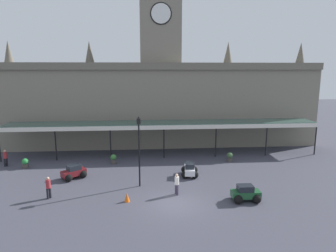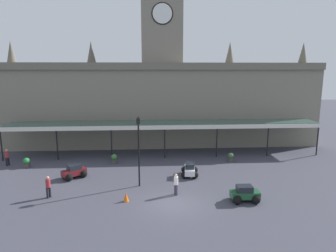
{
  "view_description": "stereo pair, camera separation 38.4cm",
  "coord_description": "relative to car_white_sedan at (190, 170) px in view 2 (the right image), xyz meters",
  "views": [
    {
      "loc": [
        -1.99,
        -19.63,
        9.41
      ],
      "look_at": [
        0.0,
        5.56,
        4.56
      ],
      "focal_mm": 31.8,
      "sensor_mm": 36.0,
      "label": 1
    },
    {
      "loc": [
        -1.61,
        -19.66,
        9.41
      ],
      "look_at": [
        0.0,
        5.56,
        4.56
      ],
      "focal_mm": 31.8,
      "sensor_mm": 36.0,
      "label": 2
    }
  ],
  "objects": [
    {
      "name": "ground_plane",
      "position": [
        -1.94,
        -5.53,
        -0.5
      ],
      "size": [
        140.0,
        140.0,
        0.0
      ],
      "primitive_type": "plane",
      "color": "#40404C"
    },
    {
      "name": "planter_forecourt_centre",
      "position": [
        -7.15,
        4.03,
        -0.01
      ],
      "size": [
        0.6,
        0.6,
        0.96
      ],
      "color": "#47423D",
      "rests_on": "ground"
    },
    {
      "name": "planter_by_canopy",
      "position": [
        -15.5,
        3.28,
        -0.01
      ],
      "size": [
        0.6,
        0.6,
        0.96
      ],
      "color": "#47423D",
      "rests_on": "ground"
    },
    {
      "name": "pedestrian_crossing_forecourt",
      "position": [
        -17.61,
        4.0,
        0.41
      ],
      "size": [
        0.34,
        0.36,
        1.67
      ],
      "color": "black",
      "rests_on": "ground"
    },
    {
      "name": "planter_near_kerb",
      "position": [
        4.76,
        3.8,
        -0.01
      ],
      "size": [
        0.6,
        0.6,
        0.96
      ],
      "color": "#47423D",
      "rests_on": "ground"
    },
    {
      "name": "traffic_cone",
      "position": [
        -5.3,
        -4.94,
        -0.17
      ],
      "size": [
        0.4,
        0.4,
        0.67
      ],
      "primitive_type": "cone",
      "color": "orange",
      "rests_on": "ground"
    },
    {
      "name": "car_green_sedan",
      "position": [
        3.26,
        -5.47,
        0.0
      ],
      "size": [
        2.06,
        1.54,
        1.19
      ],
      "color": "#1E512D",
      "rests_on": "ground"
    },
    {
      "name": "pedestrian_near_entrance",
      "position": [
        -1.59,
        -4.01,
        0.41
      ],
      "size": [
        0.34,
        0.37,
        1.67
      ],
      "color": "#3F384C",
      "rests_on": "ground"
    },
    {
      "name": "victorian_lamppost",
      "position": [
        -4.42,
        -2.09,
        3.01
      ],
      "size": [
        0.3,
        0.3,
        5.75
      ],
      "color": "black",
      "rests_on": "ground"
    },
    {
      "name": "station_building",
      "position": [
        -1.94,
        12.56,
        5.44
      ],
      "size": [
        38.13,
        6.98,
        19.91
      ],
      "color": "gray",
      "rests_on": "ground"
    },
    {
      "name": "pedestrian_beside_cars",
      "position": [
        -11.07,
        -3.94,
        0.41
      ],
      "size": [
        0.34,
        0.35,
        1.67
      ],
      "color": "black",
      "rests_on": "ground"
    },
    {
      "name": "car_white_sedan",
      "position": [
        0.0,
        0.0,
        0.0
      ],
      "size": [
        1.67,
        2.14,
        1.19
      ],
      "color": "silver",
      "rests_on": "ground"
    },
    {
      "name": "car_maroon_sedan",
      "position": [
        -10.2,
        0.13,
        0.0
      ],
      "size": [
        2.24,
        2.17,
        1.19
      ],
      "color": "maroon",
      "rests_on": "ground"
    },
    {
      "name": "entrance_canopy",
      "position": [
        -1.94,
        6.85,
        3.01
      ],
      "size": [
        33.91,
        3.26,
        3.66
      ],
      "color": "#38564C",
      "rests_on": "ground"
    }
  ]
}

